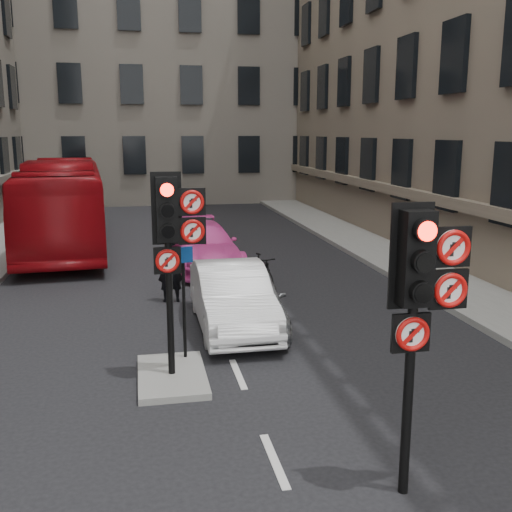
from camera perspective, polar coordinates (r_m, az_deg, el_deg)
name	(u,v)px	position (r m, az deg, el deg)	size (l,w,h in m)	color
pavement_right	(425,269)	(19.79, 15.79, -1.17)	(3.00, 50.00, 0.16)	gray
centre_island	(172,376)	(11.05, -8.00, -11.26)	(1.20, 2.00, 0.12)	gray
building_far	(158,47)	(43.56, -9.36, 19.06)	(30.00, 14.00, 20.00)	slate
signal_near	(421,289)	(7.14, 15.46, -3.08)	(0.91, 0.40, 3.58)	black
signal_far	(173,231)	(10.31, -7.94, 2.40)	(0.91, 0.40, 3.58)	black
car_silver	(248,298)	(13.52, -0.78, -4.06)	(1.59, 3.94, 1.34)	#95989B
car_white	(232,297)	(13.47, -2.32, -3.91)	(1.53, 4.38, 1.44)	white
car_pink	(203,246)	(19.45, -5.11, 0.95)	(2.03, 4.99, 1.45)	#D13D94
bus_red	(63,204)	(24.02, -17.90, 4.74)	(2.78, 11.89, 3.31)	maroon
motorcycle	(262,272)	(16.68, 0.58, -1.57)	(0.48, 1.70, 1.02)	black
motorcyclist	(170,268)	(15.64, -8.19, -1.11)	(0.66, 0.43, 1.81)	black
info_sign	(184,287)	(11.29, -6.90, -2.93)	(0.37, 0.16, 2.16)	black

